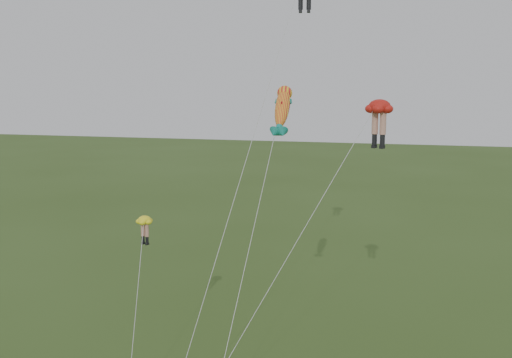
# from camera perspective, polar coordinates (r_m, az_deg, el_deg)

# --- Properties ---
(legs_kite_red_mid) EXTENTS (9.24, 9.89, 15.98)m
(legs_kite_red_mid) POSITION_cam_1_polar(r_m,az_deg,el_deg) (31.89, 12.03, 6.40)
(legs_kite_red_mid) COLOR red
(legs_kite_red_mid) RESTS_ON ground
(legs_kite_yellow) EXTENTS (2.42, 6.74, 9.12)m
(legs_kite_yellow) POSITION_cam_1_polar(r_m,az_deg,el_deg) (34.29, -11.14, -4.87)
(legs_kite_yellow) COLOR yellow
(legs_kite_yellow) RESTS_ON ground
(fish_kite) EXTENTS (2.60, 8.91, 17.01)m
(fish_kite) POSITION_cam_1_polar(r_m,az_deg,el_deg) (31.70, 2.64, 7.13)
(fish_kite) COLOR yellow
(fish_kite) RESTS_ON ground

